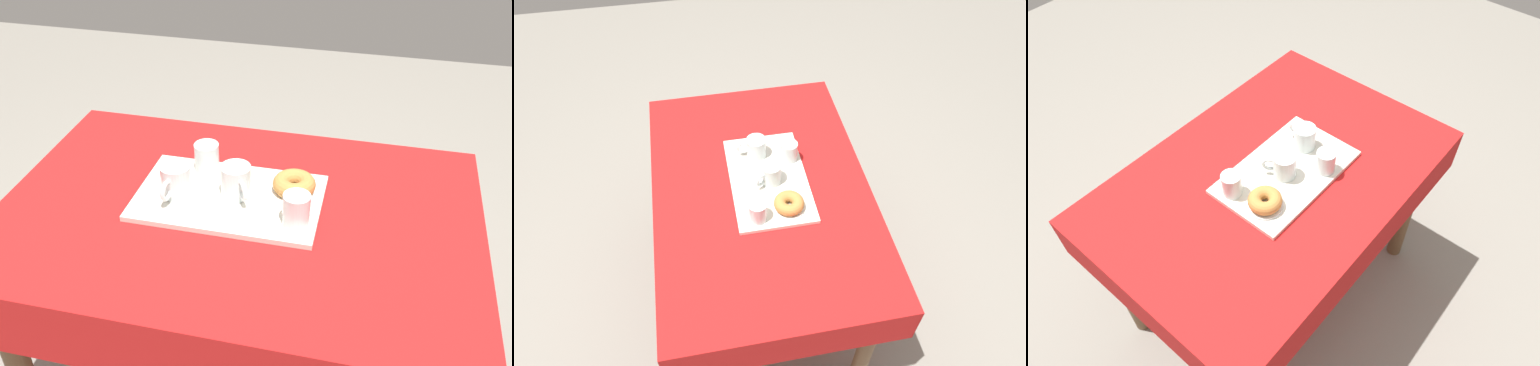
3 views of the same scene
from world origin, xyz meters
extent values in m
plane|color=gray|center=(0.00, 0.00, 0.00)|extent=(6.00, 6.00, 0.00)
cube|color=red|center=(0.00, 0.00, 0.74)|extent=(1.20, 0.82, 0.04)
cube|color=red|center=(0.00, -0.41, 0.66)|extent=(1.20, 0.01, 0.14)
cube|color=red|center=(0.00, 0.41, 0.66)|extent=(1.20, 0.01, 0.14)
cube|color=red|center=(-0.60, 0.00, 0.66)|extent=(0.01, 0.82, 0.14)
cube|color=red|center=(0.60, 0.00, 0.66)|extent=(0.01, 0.82, 0.14)
cylinder|color=brown|center=(-0.51, -0.32, 0.36)|extent=(0.06, 0.06, 0.73)
cylinder|color=brown|center=(0.51, -0.32, 0.36)|extent=(0.06, 0.06, 0.73)
cylinder|color=brown|center=(0.51, 0.32, 0.36)|extent=(0.06, 0.06, 0.73)
cube|color=silver|center=(0.03, -0.03, 0.77)|extent=(0.47, 0.29, 0.01)
cylinder|color=silver|center=(0.16, -0.01, 0.82)|extent=(0.08, 0.08, 0.09)
cylinder|color=#B27523|center=(0.16, -0.01, 0.81)|extent=(0.07, 0.07, 0.06)
torus|color=silver|center=(0.17, 0.04, 0.82)|extent=(0.02, 0.06, 0.05)
cylinder|color=silver|center=(0.01, -0.04, 0.82)|extent=(0.08, 0.08, 0.09)
cylinder|color=#B27523|center=(0.01, -0.04, 0.81)|extent=(0.07, 0.07, 0.06)
torus|color=silver|center=(-0.01, 0.00, 0.82)|extent=(0.04, 0.05, 0.05)
cylinder|color=silver|center=(-0.15, 0.04, 0.82)|extent=(0.07, 0.07, 0.08)
cylinder|color=silver|center=(-0.15, 0.04, 0.80)|extent=(0.06, 0.06, 0.04)
cylinder|color=silver|center=(0.12, -0.13, 0.82)|extent=(0.07, 0.07, 0.08)
cylinder|color=silver|center=(0.12, -0.13, 0.81)|extent=(0.06, 0.06, 0.05)
cylinder|color=white|center=(-0.13, -0.08, 0.78)|extent=(0.12, 0.12, 0.01)
torus|color=#BC7F3D|center=(-0.13, -0.08, 0.81)|extent=(0.11, 0.11, 0.04)
camera|label=1|loc=(-0.31, 1.11, 1.64)|focal=40.51mm
camera|label=2|loc=(-1.18, 0.19, 2.14)|focal=33.68mm
camera|label=3|loc=(-0.82, -0.73, 2.00)|focal=34.16mm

